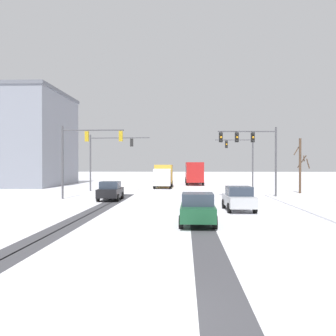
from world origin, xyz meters
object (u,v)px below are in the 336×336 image
Objects in this scene: traffic_signal_far_left at (107,152)px; box_truck_delivery at (163,175)px; traffic_signal_far_right at (243,154)px; bus_oncoming at (194,171)px; traffic_signal_near_left at (84,147)px; car_black_lead at (110,191)px; traffic_signal_near_right at (253,146)px; car_silver_second at (239,198)px; car_dark_green_third at (198,209)px; bare_tree_sidewalk_far at (301,165)px.

box_truck_delivery is at bearing 48.46° from traffic_signal_far_left.
traffic_signal_far_right reaches higher than bus_oncoming.
traffic_signal_near_left reaches higher than car_black_lead.
box_truck_delivery is (-9.07, 14.88, -3.14)m from traffic_signal_near_right.
traffic_signal_far_left is 1.08× the size of traffic_signal_near_right.
car_black_lead is 0.56× the size of box_truck_delivery.
car_silver_second is (-2.66, -9.93, -3.95)m from traffic_signal_near_right.
traffic_signal_far_left is 11.85m from car_black_lead.
car_dark_green_third is 0.56× the size of box_truck_delivery.
traffic_signal_near_left is 9.92m from traffic_signal_far_left.
car_black_lead is 18.21m from box_truck_delivery.
traffic_signal_near_left is 21.38m from traffic_signal_far_right.
traffic_signal_far_left reaches higher than car_silver_second.
traffic_signal_far_left is at bearing 111.80° from car_dark_green_third.
traffic_signal_far_left and traffic_signal_far_right have the same top height.
traffic_signal_near_left is 0.59× the size of bus_oncoming.
traffic_signal_near_right is at bearing 75.00° from car_silver_second.
traffic_signal_far_right reaches higher than car_silver_second.
traffic_signal_far_right reaches higher than box_truck_delivery.
traffic_signal_near_right is at bearing -58.64° from box_truck_delivery.
car_dark_green_third is (7.03, -12.96, 0.00)m from car_black_lead.
traffic_signal_near_left is 1.11× the size of bare_tree_sidewalk_far.
car_dark_green_third is 0.71× the size of bare_tree_sidewalk_far.
bus_oncoming reaches higher than car_black_lead.
traffic_signal_far_right reaches higher than car_black_lead.
car_silver_second is at bearing -105.00° from traffic_signal_near_right.
traffic_signal_far_left is 19.39m from bus_oncoming.
traffic_signal_far_right is 0.88× the size of box_truck_delivery.
traffic_signal_far_right is at bearing 14.46° from traffic_signal_far_left.
traffic_signal_near_left is 1.00× the size of traffic_signal_far_right.
traffic_signal_near_right is 8.55m from bare_tree_sidewalk_far.
car_silver_second is 0.38× the size of bus_oncoming.
traffic_signal_near_right is 17.71m from box_truck_delivery.
car_silver_second is at bearing -119.06° from bare_tree_sidewalk_far.
traffic_signal_far_left reaches higher than bare_tree_sidewalk_far.
car_dark_green_third is at bearing -55.54° from traffic_signal_near_left.
traffic_signal_near_right is at bearing -27.88° from traffic_signal_far_left.
traffic_signal_near_left is 22.65m from bare_tree_sidewalk_far.
bus_oncoming is (-2.17, 34.17, 1.18)m from car_silver_second.
bare_tree_sidewalk_far reaches higher than car_dark_green_third.
traffic_signal_near_left is at bearing -111.63° from bus_oncoming.
car_silver_second is at bearing -35.05° from car_black_lead.
car_black_lead is at bearing -76.93° from traffic_signal_far_left.
traffic_signal_near_right is 0.88× the size of box_truck_delivery.
car_silver_second is at bearing -99.19° from traffic_signal_far_right.
car_dark_green_third is at bearing -83.53° from box_truck_delivery.
car_black_lead is 12.14m from car_silver_second.
bare_tree_sidewalk_far is (11.63, 21.69, 2.21)m from car_dark_green_third.
traffic_signal_far_right is 10.69m from box_truck_delivery.
traffic_signal_near_left is 28.24m from bus_oncoming.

